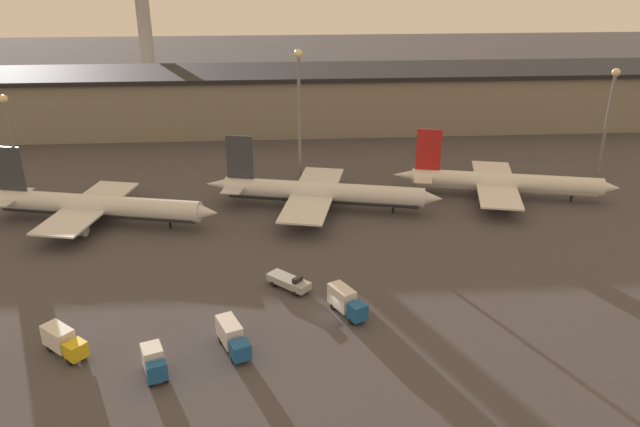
{
  "coord_description": "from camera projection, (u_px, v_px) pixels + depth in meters",
  "views": [
    {
      "loc": [
        -6.51,
        -76.24,
        49.2
      ],
      "look_at": [
        0.34,
        23.04,
        6.0
      ],
      "focal_mm": 35.0,
      "sensor_mm": 36.0,
      "label": 1
    }
  ],
  "objects": [
    {
      "name": "terminal_building",
      "position": [
        300.0,
        99.0,
        178.17
      ],
      "size": [
        217.27,
        26.37,
        16.6
      ],
      "color": "gray",
      "rests_on": "ground"
    },
    {
      "name": "lamp_post_2",
      "position": [
        609.0,
        108.0,
        138.87
      ],
      "size": [
        1.8,
        1.8,
        24.31
      ],
      "color": "slate",
      "rests_on": "ground"
    },
    {
      "name": "lamp_post_1",
      "position": [
        299.0,
        101.0,
        133.46
      ],
      "size": [
        1.8,
        1.8,
        29.08
      ],
      "color": "slate",
      "rests_on": "ground"
    },
    {
      "name": "ground",
      "position": [
        329.0,
        315.0,
        89.77
      ],
      "size": [
        600.0,
        600.0,
        0.0
      ],
      "primitive_type": "plane",
      "color": "#423F44"
    },
    {
      "name": "service_vehicle_3",
      "position": [
        63.0,
        341.0,
        80.64
      ],
      "size": [
        6.99,
        6.57,
        3.51
      ],
      "rotation": [
        0.0,
        0.0,
        -0.72
      ],
      "color": "gold",
      "rests_on": "ground"
    },
    {
      "name": "service_vehicle_5",
      "position": [
        154.0,
        362.0,
        76.4
      ],
      "size": [
        3.87,
        5.23,
        3.81
      ],
      "rotation": [
        0.0,
        0.0,
        -1.21
      ],
      "color": "#195199",
      "rests_on": "ground"
    },
    {
      "name": "control_tower",
      "position": [
        143.0,
        14.0,
        200.01
      ],
      "size": [
        9.0,
        9.0,
        49.54
      ],
      "color": "#99999E",
      "rests_on": "ground"
    },
    {
      "name": "service_vehicle_0",
      "position": [
        289.0,
        282.0,
        96.14
      ],
      "size": [
        7.04,
        6.84,
        2.64
      ],
      "rotation": [
        0.0,
        0.0,
        -0.76
      ],
      "color": "#9EA3A8",
      "rests_on": "ground"
    },
    {
      "name": "airplane_0",
      "position": [
        95.0,
        206.0,
        117.97
      ],
      "size": [
        47.7,
        27.77,
        14.43
      ],
      "rotation": [
        0.0,
        0.0,
        -0.23
      ],
      "color": "silver",
      "rests_on": "ground"
    },
    {
      "name": "service_vehicle_1",
      "position": [
        232.0,
        336.0,
        81.44
      ],
      "size": [
        5.11,
        8.0,
        3.61
      ],
      "rotation": [
        0.0,
        0.0,
        -1.18
      ],
      "color": "#195199",
      "rests_on": "ground"
    },
    {
      "name": "lamp_post_0",
      "position": [
        9.0,
        128.0,
        131.47
      ],
      "size": [
        1.8,
        1.8,
        20.51
      ],
      "color": "slate",
      "rests_on": "ground"
    },
    {
      "name": "service_vehicle_2",
      "position": [
        346.0,
        301.0,
        89.27
      ],
      "size": [
        5.41,
        7.34,
        3.82
      ],
      "rotation": [
        0.0,
        0.0,
        -1.07
      ],
      "color": "#195199",
      "rests_on": "ground"
    },
    {
      "name": "airplane_1",
      "position": [
        320.0,
        193.0,
        124.46
      ],
      "size": [
        47.41,
        31.49,
        14.47
      ],
      "rotation": [
        0.0,
        0.0,
        -0.23
      ],
      "color": "silver",
      "rests_on": "ground"
    },
    {
      "name": "airplane_2",
      "position": [
        503.0,
        183.0,
        130.07
      ],
      "size": [
        45.64,
        29.03,
        14.13
      ],
      "rotation": [
        0.0,
        0.0,
        -0.23
      ],
      "color": "silver",
      "rests_on": "ground"
    }
  ]
}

